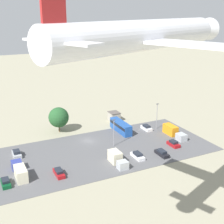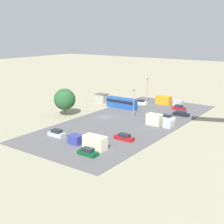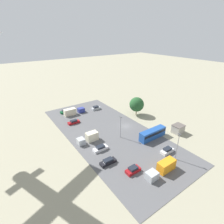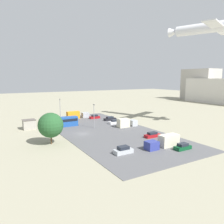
% 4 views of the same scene
% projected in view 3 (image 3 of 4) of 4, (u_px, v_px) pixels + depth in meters
% --- Properties ---
extents(ground_plane, '(400.00, 400.00, 0.00)m').
position_uv_depth(ground_plane, '(125.00, 126.00, 68.71)').
color(ground_plane, gray).
extents(parking_lot_surface, '(63.51, 28.16, 0.08)m').
position_uv_depth(parking_lot_surface, '(108.00, 132.00, 64.45)').
color(parking_lot_surface, '#565659').
rests_on(parking_lot_surface, ground).
extents(shed_building, '(3.45, 4.03, 3.11)m').
position_uv_depth(shed_building, '(178.00, 129.00, 63.58)').
color(shed_building, '#9E998E').
rests_on(shed_building, ground).
extents(bus, '(2.53, 10.55, 3.32)m').
position_uv_depth(bus, '(153.00, 134.00, 60.10)').
color(bus, '#1E4C9E').
rests_on(bus, ground).
extents(parked_car_0, '(1.78, 4.76, 1.51)m').
position_uv_depth(parked_car_0, '(108.00, 162.00, 48.71)').
color(parked_car_0, black).
rests_on(parked_car_0, ground).
extents(parked_car_1, '(1.91, 4.75, 1.47)m').
position_uv_depth(parked_car_1, '(100.00, 148.00, 54.39)').
color(parked_car_1, silver).
rests_on(parked_car_1, ground).
extents(parked_car_2, '(1.98, 4.32, 1.65)m').
position_uv_depth(parked_car_2, '(96.00, 108.00, 83.17)').
color(parked_car_2, '#ADB2B7').
rests_on(parked_car_2, ground).
extents(parked_car_3, '(1.93, 4.13, 1.57)m').
position_uv_depth(parked_car_3, '(133.00, 170.00, 45.78)').
color(parked_car_3, maroon).
rests_on(parked_car_3, ground).
extents(parked_car_4, '(1.73, 4.74, 1.47)m').
position_uv_depth(parked_car_4, '(74.00, 122.00, 70.34)').
color(parked_car_4, maroon).
rests_on(parked_car_4, ground).
extents(parked_car_5, '(1.91, 4.42, 1.58)m').
position_uv_depth(parked_car_5, '(167.00, 150.00, 53.28)').
color(parked_car_5, silver).
rests_on(parked_car_5, ground).
extents(parked_car_6, '(1.84, 4.24, 1.49)m').
position_uv_depth(parked_car_6, '(65.00, 112.00, 79.65)').
color(parked_car_6, '#0C4723').
rests_on(parked_car_6, ground).
extents(parked_truck_0, '(2.38, 9.41, 2.89)m').
position_uv_depth(parked_truck_0, '(162.00, 168.00, 45.37)').
color(parked_truck_0, '#ADB2B7').
rests_on(parked_truck_0, ground).
extents(parked_truck_1, '(2.46, 7.18, 2.94)m').
position_uv_depth(parked_truck_1, '(89.00, 138.00, 58.49)').
color(parked_truck_1, '#ADB2B7').
rests_on(parked_truck_1, ground).
extents(parked_truck_2, '(2.39, 9.42, 2.88)m').
position_uv_depth(parked_truck_2, '(73.00, 111.00, 78.02)').
color(parked_truck_2, navy).
rests_on(parked_truck_2, ground).
extents(tree_near_shed, '(6.35, 6.35, 8.08)m').
position_uv_depth(tree_near_shed, '(137.00, 104.00, 76.33)').
color(tree_near_shed, brown).
rests_on(tree_near_shed, ground).
extents(light_pole_lot_centre, '(0.90, 0.28, 8.53)m').
position_uv_depth(light_pole_lot_centre, '(177.00, 146.00, 48.76)').
color(light_pole_lot_centre, gray).
rests_on(light_pole_lot_centre, ground).
extents(light_pole_lot_edge, '(0.90, 0.28, 7.93)m').
position_uv_depth(light_pole_lot_edge, '(121.00, 126.00, 59.48)').
color(light_pole_lot_edge, gray).
rests_on(light_pole_lot_edge, ground).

